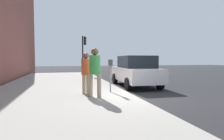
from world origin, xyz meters
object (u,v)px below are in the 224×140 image
Objects in this scene: parking_meter at (110,69)px; traffic_signal at (84,49)px; pedestrian_bystander at (95,68)px; parked_sedan_near at (135,71)px; pedestrian_at_meter at (86,70)px.

parking_meter is 0.39× the size of traffic_signal.
parked_sedan_near is at bearing 7.43° from pedestrian_bystander.
pedestrian_bystander is 0.51× the size of traffic_signal.
pedestrian_at_meter is at bearing 69.82° from pedestrian_bystander.
parking_meter is 9.81m from traffic_signal.
parking_meter is at bearing 138.43° from parked_sedan_near.
parked_sedan_near reaches higher than parking_meter.
traffic_signal reaches higher than parked_sedan_near.
traffic_signal reaches higher than pedestrian_at_meter.
traffic_signal is at bearing 64.53° from pedestrian_at_meter.
traffic_signal is at bearing 44.88° from pedestrian_bystander.
pedestrian_bystander is at bearing -88.85° from pedestrian_at_meter.
parked_sedan_near is at bearing -41.57° from parking_meter.
pedestrian_at_meter is 0.38× the size of parked_sedan_near.
parking_meter is 0.77× the size of pedestrian_bystander.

